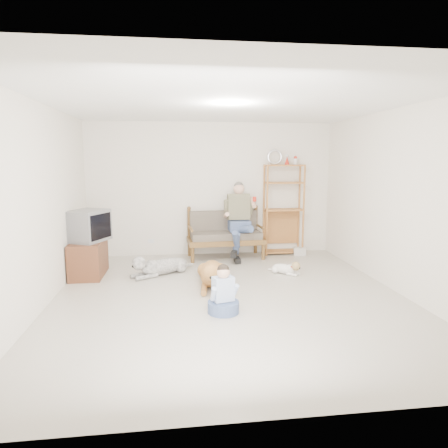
{
  "coord_description": "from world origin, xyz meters",
  "views": [
    {
      "loc": [
        -0.77,
        -5.43,
        1.95
      ],
      "look_at": [
        0.04,
        1.0,
        0.9
      ],
      "focal_mm": 32.0,
      "sensor_mm": 36.0,
      "label": 1
    }
  ],
  "objects": [
    {
      "name": "tv_stand",
      "position": [
        -2.23,
        1.38,
        0.3
      ],
      "size": [
        0.51,
        0.91,
        0.6
      ],
      "rotation": [
        0.0,
        0.0,
        -0.01
      ],
      "color": "brown",
      "rests_on": "ground"
    },
    {
      "name": "floor",
      "position": [
        0.0,
        0.0,
        0.0
      ],
      "size": [
        5.5,
        5.5,
        0.0
      ],
      "primitive_type": "plane",
      "color": "beige",
      "rests_on": "ground"
    },
    {
      "name": "wall_front",
      "position": [
        0.0,
        -2.75,
        1.35
      ],
      "size": [
        5.0,
        0.0,
        5.0
      ],
      "primitive_type": "plane",
      "rotation": [
        -1.57,
        0.0,
        0.0
      ],
      "color": "silver",
      "rests_on": "ground"
    },
    {
      "name": "man",
      "position": [
        0.49,
        2.2,
        0.7
      ],
      "size": [
        0.58,
        0.82,
        1.33
      ],
      "color": "#4A6089",
      "rests_on": "loveseat"
    },
    {
      "name": "wall_left",
      "position": [
        -2.5,
        0.0,
        1.35
      ],
      "size": [
        0.0,
        5.5,
        5.5
      ],
      "primitive_type": "plane",
      "rotation": [
        1.57,
        0.0,
        1.57
      ],
      "color": "silver",
      "rests_on": "ground"
    },
    {
      "name": "crt_tv",
      "position": [
        -2.19,
        1.38,
        0.86
      ],
      "size": [
        0.73,
        0.78,
        0.52
      ],
      "rotation": [
        0.0,
        0.0,
        -0.46
      ],
      "color": "slate",
      "rests_on": "tv_stand"
    },
    {
      "name": "child",
      "position": [
        -0.16,
        -0.56,
        0.23
      ],
      "size": [
        0.41,
        0.41,
        0.64
      ],
      "rotation": [
        0.0,
        0.0,
        0.29
      ],
      "color": "#4A6089",
      "rests_on": "ground"
    },
    {
      "name": "ceiling",
      "position": [
        0.0,
        0.0,
        2.7
      ],
      "size": [
        5.5,
        5.5,
        0.0
      ],
      "primitive_type": "plane",
      "rotation": [
        3.14,
        0.0,
        0.0
      ],
      "color": "white",
      "rests_on": "ground"
    },
    {
      "name": "wall_outlet",
      "position": [
        -1.25,
        2.73,
        0.3
      ],
      "size": [
        0.12,
        0.02,
        0.08
      ],
      "primitive_type": "cube",
      "color": "silver",
      "rests_on": "ground"
    },
    {
      "name": "wall_back",
      "position": [
        0.0,
        2.75,
        1.35
      ],
      "size": [
        5.0,
        0.0,
        5.0
      ],
      "primitive_type": "plane",
      "rotation": [
        1.57,
        0.0,
        0.0
      ],
      "color": "silver",
      "rests_on": "ground"
    },
    {
      "name": "shaggy_dog",
      "position": [
        -1.04,
        1.27,
        0.15
      ],
      "size": [
        1.1,
        0.8,
        0.38
      ],
      "rotation": [
        0.0,
        0.0,
        -1.01
      ],
      "color": "white",
      "rests_on": "ground"
    },
    {
      "name": "wall_right",
      "position": [
        2.5,
        0.0,
        1.35
      ],
      "size": [
        0.0,
        5.5,
        5.5
      ],
      "primitive_type": "plane",
      "rotation": [
        1.57,
        0.0,
        -1.57
      ],
      "color": "silver",
      "rests_on": "ground"
    },
    {
      "name": "etagere",
      "position": [
        1.48,
        2.55,
        0.95
      ],
      "size": [
        0.83,
        0.36,
        2.16
      ],
      "color": "#A87035",
      "rests_on": "ground"
    },
    {
      "name": "book_stack",
      "position": [
        1.8,
        2.38,
        0.08
      ],
      "size": [
        0.27,
        0.22,
        0.15
      ],
      "primitive_type": "cube",
      "rotation": [
        0.0,
        0.0,
        -0.21
      ],
      "color": "white",
      "rests_on": "ground"
    },
    {
      "name": "terrier",
      "position": [
        1.15,
        1.04,
        0.1
      ],
      "size": [
        0.51,
        0.49,
        0.24
      ],
      "rotation": [
        0.0,
        0.0,
        0.8
      ],
      "color": "white",
      "rests_on": "ground"
    },
    {
      "name": "loveseat",
      "position": [
        0.25,
        2.41,
        0.49
      ],
      "size": [
        1.54,
        0.78,
        0.95
      ],
      "rotation": [
        0.0,
        0.0,
        0.05
      ],
      "color": "brown",
      "rests_on": "ground"
    },
    {
      "name": "golden_retriever",
      "position": [
        -0.2,
        0.62,
        0.18
      ],
      "size": [
        0.48,
        1.48,
        0.45
      ],
      "rotation": [
        0.0,
        0.0,
        -0.11
      ],
      "color": "#BC7E41",
      "rests_on": "ground"
    }
  ]
}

